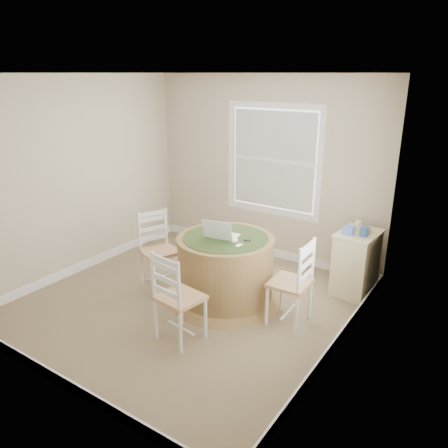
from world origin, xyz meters
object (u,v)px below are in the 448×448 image
Objects in this scene: round_table at (226,267)px; corner_chest at (356,263)px; chair_right at (290,283)px; laptop at (221,234)px; chair_near at (180,297)px; chair_left at (159,251)px.

corner_chest is (1.20, 1.07, -0.04)m from round_table.
laptop reaches higher than chair_right.
laptop is 1.72m from corner_chest.
laptop is (-0.11, 0.90, 0.37)m from chair_near.
chair_left is 2.35× the size of laptop.
chair_left is at bearing -87.41° from chair_right.
round_table is 1.61m from corner_chest.
chair_right is (0.83, -0.01, 0.03)m from round_table.
chair_near is at bearing -116.20° from corner_chest.
chair_right is (0.77, 0.90, 0.00)m from chair_near.
round_table is 3.26× the size of laptop.
chair_right is 2.35× the size of laptop.
laptop is (-0.88, -0.01, 0.37)m from chair_right.
laptop reaches higher than corner_chest.
chair_left and chair_near have the same top height.
round_table is 1.38× the size of chair_left.
round_table is at bearing -134.54° from corner_chest.
chair_right is at bearing 1.12° from round_table.
laptop reaches higher than round_table.
round_table is at bearing -78.14° from chair_near.
chair_left is 1.75m from chair_right.
chair_left is 1.00× the size of chair_near.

